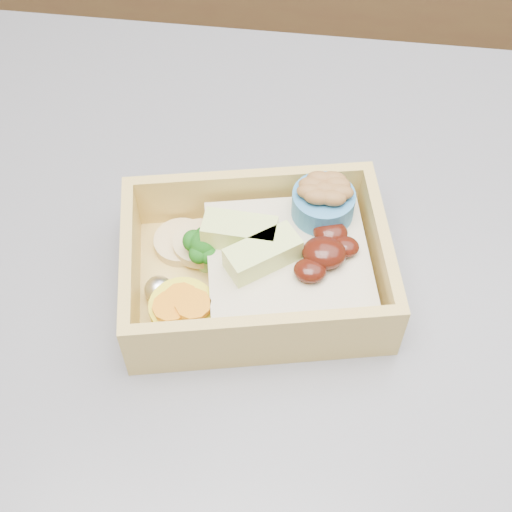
# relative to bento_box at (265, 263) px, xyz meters

# --- Properties ---
(bento_box) EXTENTS (0.20, 0.16, 0.06)m
(bento_box) POSITION_rel_bento_box_xyz_m (0.00, 0.00, 0.00)
(bento_box) COLOR tan
(bento_box) RESTS_ON island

